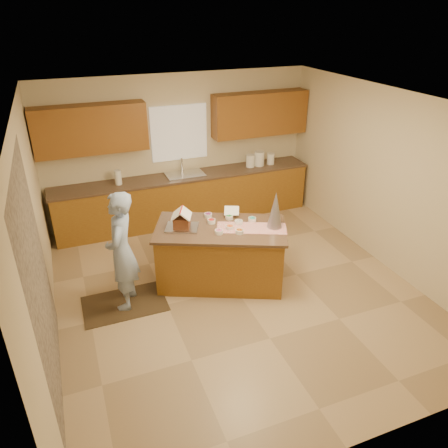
{
  "coord_description": "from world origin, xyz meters",
  "views": [
    {
      "loc": [
        -2.05,
        -4.8,
        3.75
      ],
      "look_at": [
        -0.1,
        0.2,
        1.0
      ],
      "focal_mm": 34.51,
      "sensor_mm": 36.0,
      "label": 1
    }
  ],
  "objects_px": {
    "gingerbread_house": "(182,220)",
    "tinsel_tree": "(275,210)",
    "boy": "(122,251)",
    "island_base": "(221,256)"
  },
  "relations": [
    {
      "from": "tinsel_tree",
      "to": "boy",
      "type": "xyz_separation_m",
      "value": [
        -2.14,
        0.21,
        -0.33
      ]
    },
    {
      "from": "tinsel_tree",
      "to": "boy",
      "type": "relative_size",
      "value": 0.32
    },
    {
      "from": "gingerbread_house",
      "to": "boy",
      "type": "bearing_deg",
      "value": -165.52
    },
    {
      "from": "island_base",
      "to": "tinsel_tree",
      "type": "bearing_deg",
      "value": 3.67
    },
    {
      "from": "tinsel_tree",
      "to": "gingerbread_house",
      "type": "distance_m",
      "value": 1.32
    },
    {
      "from": "island_base",
      "to": "gingerbread_house",
      "type": "height_order",
      "value": "gingerbread_house"
    },
    {
      "from": "boy",
      "to": "island_base",
      "type": "bearing_deg",
      "value": 112.88
    },
    {
      "from": "island_base",
      "to": "tinsel_tree",
      "type": "relative_size",
      "value": 3.27
    },
    {
      "from": "tinsel_tree",
      "to": "boy",
      "type": "distance_m",
      "value": 2.17
    },
    {
      "from": "gingerbread_house",
      "to": "tinsel_tree",
      "type": "bearing_deg",
      "value": -19.72
    }
  ]
}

